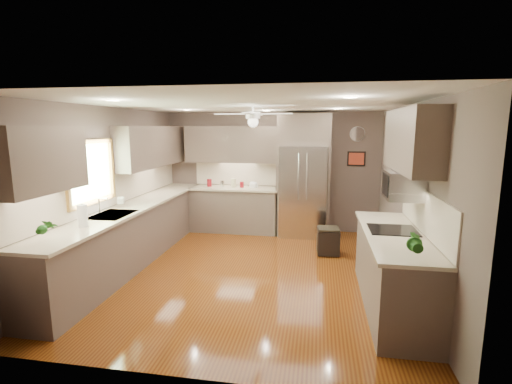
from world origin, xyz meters
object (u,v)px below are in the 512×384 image
(stool, at_px, (328,241))
(bowl, at_px, (253,186))
(canister_a, at_px, (209,183))
(canister_b, at_px, (222,184))
(canister_c, at_px, (234,183))
(refrigerator, at_px, (303,177))
(soap_bottle, at_px, (122,200))
(potted_plant_left, at_px, (44,227))
(microwave, at_px, (403,185))
(paper_towel, at_px, (83,216))
(potted_plant_right, at_px, (416,243))
(canister_d, at_px, (242,185))

(stool, bearing_deg, bowl, 141.30)
(canister_a, bearing_deg, canister_b, -3.98)
(canister_c, bearing_deg, refrigerator, -2.67)
(soap_bottle, xyz_separation_m, stool, (3.27, 0.98, -0.81))
(canister_a, relative_size, bowl, 0.80)
(canister_c, distance_m, stool, 2.43)
(bowl, height_order, stool, bowl)
(potted_plant_left, bearing_deg, canister_a, 80.73)
(canister_a, xyz_separation_m, soap_bottle, (-0.79, -2.19, 0.02))
(bowl, distance_m, stool, 2.09)
(canister_a, bearing_deg, microwave, -39.84)
(potted_plant_left, distance_m, refrigerator, 4.78)
(refrigerator, height_order, paper_towel, refrigerator)
(soap_bottle, height_order, bowl, soap_bottle)
(refrigerator, bearing_deg, potted_plant_left, -123.55)
(potted_plant_right, bearing_deg, canister_b, 126.57)
(potted_plant_left, height_order, refrigerator, refrigerator)
(canister_b, distance_m, stool, 2.61)
(soap_bottle, bearing_deg, stool, 16.75)
(soap_bottle, distance_m, refrigerator, 3.50)
(potted_plant_right, bearing_deg, stool, 104.76)
(soap_bottle, height_order, stool, soap_bottle)
(microwave, height_order, stool, microwave)
(soap_bottle, bearing_deg, microwave, -7.98)
(canister_c, bearing_deg, potted_plant_left, -106.31)
(canister_b, xyz_separation_m, potted_plant_right, (2.91, -3.93, 0.09))
(bowl, bearing_deg, soap_bottle, -128.11)
(canister_b, xyz_separation_m, stool, (2.19, -1.18, -0.77))
(microwave, bearing_deg, paper_towel, -171.04)
(potted_plant_left, xyz_separation_m, refrigerator, (2.64, 3.99, 0.08))
(microwave, xyz_separation_m, paper_towel, (-3.96, -0.62, -0.40))
(canister_a, relative_size, stool, 0.35)
(potted_plant_left, height_order, potted_plant_right, potted_plant_left)
(canister_c, bearing_deg, stool, -31.97)
(potted_plant_right, height_order, refrigerator, refrigerator)
(canister_b, height_order, soap_bottle, soap_bottle)
(refrigerator, bearing_deg, microwave, -63.91)
(soap_bottle, xyz_separation_m, bowl, (1.73, 2.21, -0.08))
(potted_plant_left, bearing_deg, stool, 42.10)
(canister_c, xyz_separation_m, refrigerator, (1.46, -0.07, 0.16))
(paper_towel, bearing_deg, microwave, 8.96)
(potted_plant_right, relative_size, refrigerator, 0.13)
(potted_plant_right, relative_size, bowl, 1.66)
(canister_d, xyz_separation_m, potted_plant_left, (-1.37, -4.02, 0.11))
(canister_c, height_order, soap_bottle, soap_bottle)
(canister_b, height_order, canister_d, canister_b)
(bowl, height_order, microwave, microwave)
(bowl, bearing_deg, potted_plant_right, -60.40)
(canister_b, xyz_separation_m, bowl, (0.66, 0.04, -0.05))
(stool, bearing_deg, potted_plant_left, -137.90)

